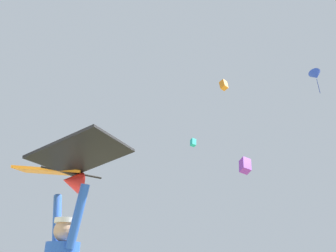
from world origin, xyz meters
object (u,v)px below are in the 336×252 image
Objects in this scene: distant_kite_blue_high_left at (316,75)px; distant_kite_purple_mid_right at (245,166)px; held_stunt_kite at (67,168)px; distant_kite_teal_low_right at (193,143)px; distant_kite_orange_far_center at (224,85)px.

distant_kite_purple_mid_right is (-3.02, -11.33, -10.66)m from distant_kite_blue_high_left.
distant_kite_purple_mid_right is (-2.95, 12.66, 3.76)m from held_stunt_kite.
distant_kite_purple_mid_right reaches higher than held_stunt_kite.
distant_kite_blue_high_left is 2.91× the size of distant_kite_teal_low_right.
distant_kite_orange_far_center is (-9.91, 26.34, 18.42)m from held_stunt_kite.
distant_kite_teal_low_right is at bearing 118.02° from held_stunt_kite.
distant_kite_purple_mid_right is at bearing -104.93° from distant_kite_blue_high_left.
distant_kite_orange_far_center reaches higher than distant_kite_teal_low_right.
distant_kite_purple_mid_right is at bearing -63.05° from distant_kite_orange_far_center.
distant_kite_orange_far_center is 21.23m from distant_kite_purple_mid_right.
distant_kite_blue_high_left is (0.07, 23.99, 14.42)m from held_stunt_kite.
distant_kite_teal_low_right is (-11.26, -2.95, -4.73)m from distant_kite_blue_high_left.
distant_kite_blue_high_left is at bearing -13.29° from distant_kite_orange_far_center.
distant_kite_purple_mid_right is at bearing 103.12° from held_stunt_kite.
held_stunt_kite is 33.64m from distant_kite_orange_far_center.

